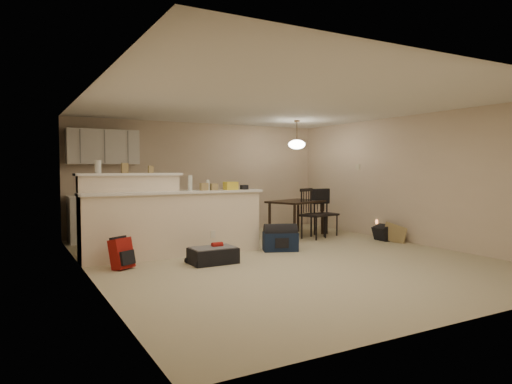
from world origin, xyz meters
TOP-DOWN VIEW (x-y plane):
  - room at (0.00, 0.00)m, footprint 7.00×7.02m
  - breakfast_bar at (-1.76, 0.98)m, footprint 3.08×0.58m
  - upper_cabinets at (-2.20, 3.32)m, footprint 1.40×0.34m
  - kitchen_counter at (-2.00, 3.19)m, footprint 1.80×0.60m
  - thermostat at (2.98, 1.55)m, footprint 0.02×0.12m
  - jar at (-2.69, 1.12)m, footprint 0.10×0.10m
  - cereal_box at (-2.27, 1.12)m, footprint 0.10×0.07m
  - small_box at (-1.85, 1.12)m, footprint 0.08×0.06m
  - bottle_a at (-1.25, 0.90)m, footprint 0.07×0.07m
  - bottle_b at (-0.93, 0.90)m, footprint 0.06×0.06m
  - bag_lump at (-0.50, 0.90)m, footprint 0.22×0.18m
  - pouch at (-0.23, 0.90)m, footprint 0.12×0.10m
  - extra_item_x at (-0.82, 0.90)m, footprint 0.12×0.10m
  - extra_item_y at (-1.00, 0.90)m, footprint 0.13×0.10m
  - dining_table at (1.58, 1.92)m, footprint 1.43×1.20m
  - pendant_lamp at (1.58, 1.92)m, footprint 0.36×0.36m
  - dining_chair_near at (1.66, 1.40)m, footprint 0.59×0.58m
  - dining_chair_far at (2.15, 1.62)m, footprint 0.45×0.43m
  - suitcase at (-1.18, 0.13)m, footprint 0.71×0.47m
  - red_backpack at (-2.50, 0.42)m, footprint 0.35×0.31m
  - navy_duffel at (0.30, 0.53)m, footprint 0.68×0.54m
  - black_daypack at (2.74, 0.50)m, footprint 0.26×0.35m
  - cardboard_sheet at (2.76, 0.20)m, footprint 0.14×0.46m

SIDE VIEW (x-z plane):
  - suitcase at x=-1.18m, z-range 0.00..0.24m
  - black_daypack at x=2.74m, z-range 0.00..0.30m
  - navy_duffel at x=0.30m, z-range 0.00..0.33m
  - cardboard_sheet at x=2.76m, z-range 0.00..0.36m
  - red_backpack at x=-2.50m, z-range 0.00..0.45m
  - kitchen_counter at x=-2.00m, z-range 0.00..0.90m
  - dining_chair_far at x=2.15m, z-range 0.00..0.99m
  - dining_chair_near at x=1.66m, z-range 0.00..1.04m
  - breakfast_bar at x=-1.76m, z-range -0.09..1.30m
  - dining_table at x=1.58m, z-range 0.29..1.05m
  - pouch at x=-0.23m, z-range 1.09..1.17m
  - extra_item_x at x=-0.82m, z-range 1.09..1.21m
  - extra_item_y at x=-1.00m, z-range 1.09..1.22m
  - bag_lump at x=-0.50m, z-range 1.09..1.23m
  - bottle_b at x=-0.93m, z-range 1.09..1.27m
  - bottle_a at x=-1.25m, z-range 1.09..1.35m
  - room at x=0.00m, z-range 0.00..2.50m
  - small_box at x=-1.85m, z-range 1.39..1.51m
  - cereal_box at x=-2.27m, z-range 1.39..1.55m
  - jar at x=-2.69m, z-range 1.39..1.59m
  - thermostat at x=2.98m, z-range 1.44..1.56m
  - upper_cabinets at x=-2.20m, z-range 1.55..2.25m
  - pendant_lamp at x=1.58m, z-range 1.68..2.30m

